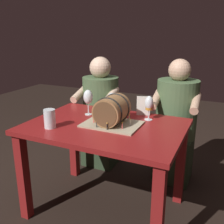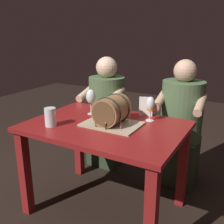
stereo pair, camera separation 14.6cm
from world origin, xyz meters
The scene contains 10 objects.
ground_plane centered at (0.00, 0.00, 0.00)m, with size 8.00×8.00×0.00m, color black.
dining_table centered at (0.00, 0.00, 0.61)m, with size 1.16×0.82×0.74m.
barrel_cake centered at (0.05, 0.01, 0.84)m, with size 0.42×0.30×0.23m.
wine_glass_amber centered at (0.26, 0.24, 0.86)m, with size 0.07×0.07×0.19m.
wine_glass_empty centered at (-0.23, 0.16, 0.88)m, with size 0.08×0.08×0.21m.
wine_glass_red centered at (-0.08, 0.29, 0.85)m, with size 0.07×0.07×0.17m.
beer_pint centered at (-0.33, -0.23, 0.80)m, with size 0.08×0.08×0.14m.
menu_card centered at (0.19, 0.34, 0.82)m, with size 0.11×0.01×0.16m, color silver.
person_seated_left centered at (-0.39, 0.69, 0.55)m, with size 0.42×0.50×1.16m.
person_seated_right centered at (0.39, 0.69, 0.56)m, with size 0.42×0.50×1.17m.
Camera 1 is at (0.82, -1.65, 1.40)m, focal length 41.95 mm.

